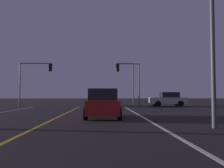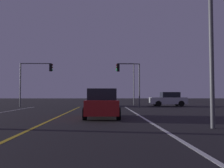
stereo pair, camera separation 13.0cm
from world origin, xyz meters
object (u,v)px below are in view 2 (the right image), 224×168
(traffic_light_far_right, at_px, (126,74))
(street_lamp_right_near, at_px, (195,7))
(car_ahead_far, at_px, (103,99))
(traffic_light_near_right, at_px, (128,74))
(car_crossing_side, at_px, (168,99))
(car_lead_same_lane, at_px, (102,104))
(traffic_light_near_left, at_px, (37,74))

(traffic_light_far_right, relative_size, street_lamp_right_near, 0.75)
(car_ahead_far, xyz_separation_m, traffic_light_near_right, (2.87, -1.15, 2.93))
(car_crossing_side, relative_size, car_ahead_far, 1.00)
(car_ahead_far, height_order, car_lead_same_lane, same)
(car_crossing_side, distance_m, car_lead_same_lane, 16.81)
(traffic_light_near_left, bearing_deg, car_crossing_side, 3.88)
(car_ahead_far, xyz_separation_m, traffic_light_far_right, (3.08, 4.35, 3.43))
(car_crossing_side, height_order, car_ahead_far, same)
(car_ahead_far, distance_m, car_lead_same_lane, 14.97)
(car_lead_same_lane, relative_size, street_lamp_right_near, 0.56)
(traffic_light_near_right, distance_m, traffic_light_far_right, 5.53)
(traffic_light_near_left, bearing_deg, car_ahead_far, 8.50)
(car_lead_same_lane, relative_size, traffic_light_near_right, 0.85)
(car_crossing_side, height_order, traffic_light_near_left, traffic_light_near_left)
(traffic_light_near_right, xyz_separation_m, traffic_light_near_left, (-10.57, 0.00, 0.05))
(car_crossing_side, bearing_deg, car_lead_same_lane, 62.28)
(traffic_light_near_right, bearing_deg, traffic_light_far_right, -92.23)
(car_crossing_side, relative_size, traffic_light_near_left, 0.85)
(traffic_light_far_right, bearing_deg, traffic_light_near_right, 87.77)
(car_crossing_side, relative_size, traffic_light_far_right, 0.74)
(car_lead_same_lane, bearing_deg, traffic_light_far_right, -8.93)
(car_crossing_side, bearing_deg, traffic_light_far_right, -42.91)
(traffic_light_far_right, height_order, street_lamp_right_near, street_lamp_right_near)
(traffic_light_near_right, bearing_deg, car_lead_same_lane, 78.46)
(car_ahead_far, bearing_deg, traffic_light_far_right, -35.31)
(car_lead_same_lane, bearing_deg, car_crossing_side, -27.72)
(car_lead_same_lane, bearing_deg, traffic_light_near_right, -11.54)
(street_lamp_right_near, bearing_deg, traffic_light_near_right, -86.74)
(traffic_light_near_right, bearing_deg, traffic_light_near_left, -0.00)
(car_crossing_side, bearing_deg, traffic_light_near_left, 3.88)
(traffic_light_near_left, bearing_deg, street_lamp_right_near, -57.77)
(car_lead_same_lane, distance_m, traffic_light_near_right, 14.41)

